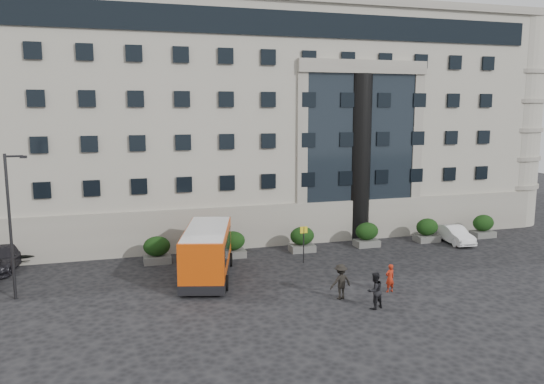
{
  "coord_description": "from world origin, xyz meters",
  "views": [
    {
      "loc": [
        -6.38,
        -27.66,
        10.32
      ],
      "look_at": [
        3.22,
        4.82,
        5.0
      ],
      "focal_mm": 35.0,
      "sensor_mm": 36.0,
      "label": 1
    }
  ],
  "objects": [
    {
      "name": "ground",
      "position": [
        0.0,
        0.0,
        0.0
      ],
      "size": [
        120.0,
        120.0,
        0.0
      ],
      "primitive_type": "plane",
      "color": "black",
      "rests_on": "ground"
    },
    {
      "name": "civic_building",
      "position": [
        6.0,
        22.0,
        9.0
      ],
      "size": [
        44.0,
        24.0,
        18.0
      ],
      "primitive_type": "cube",
      "color": "#A6A093",
      "rests_on": "ground"
    },
    {
      "name": "entrance_column",
      "position": [
        12.0,
        10.3,
        6.5
      ],
      "size": [
        1.8,
        1.8,
        13.0
      ],
      "primitive_type": "cylinder",
      "color": "black",
      "rests_on": "ground"
    },
    {
      "name": "hedge_a",
      "position": [
        -4.0,
        7.8,
        0.93
      ],
      "size": [
        1.8,
        1.26,
        1.84
      ],
      "color": "#535351",
      "rests_on": "ground"
    },
    {
      "name": "hedge_b",
      "position": [
        1.2,
        7.8,
        0.93
      ],
      "size": [
        1.8,
        1.26,
        1.84
      ],
      "color": "#535351",
      "rests_on": "ground"
    },
    {
      "name": "hedge_c",
      "position": [
        6.4,
        7.8,
        0.93
      ],
      "size": [
        1.8,
        1.26,
        1.84
      ],
      "color": "#535351",
      "rests_on": "ground"
    },
    {
      "name": "hedge_d",
      "position": [
        11.6,
        7.8,
        0.93
      ],
      "size": [
        1.8,
        1.26,
        1.84
      ],
      "color": "#535351",
      "rests_on": "ground"
    },
    {
      "name": "hedge_e",
      "position": [
        16.8,
        7.8,
        0.93
      ],
      "size": [
        1.8,
        1.26,
        1.84
      ],
      "color": "#535351",
      "rests_on": "ground"
    },
    {
      "name": "hedge_f",
      "position": [
        22.0,
        7.8,
        0.93
      ],
      "size": [
        1.8,
        1.26,
        1.84
      ],
      "color": "#535351",
      "rests_on": "ground"
    },
    {
      "name": "street_lamp",
      "position": [
        -11.94,
        3.0,
        4.37
      ],
      "size": [
        1.16,
        0.18,
        8.0
      ],
      "color": "#262628",
      "rests_on": "ground"
    },
    {
      "name": "bus_stop_sign",
      "position": [
        5.5,
        5.0,
        1.73
      ],
      "size": [
        0.5,
        0.08,
        2.52
      ],
      "color": "#262628",
      "rests_on": "ground"
    },
    {
      "name": "minibus",
      "position": [
        -1.27,
        3.72,
        1.72
      ],
      "size": [
        4.43,
        7.89,
        3.12
      ],
      "rotation": [
        0.0,
        0.0,
        -0.26
      ],
      "color": "#C84309",
      "rests_on": "ground"
    },
    {
      "name": "red_truck",
      "position": [
        -12.01,
        12.76,
        1.44
      ],
      "size": [
        2.63,
        5.31,
        2.81
      ],
      "rotation": [
        0.0,
        0.0,
        0.04
      ],
      "color": "maroon",
      "rests_on": "ground"
    },
    {
      "name": "parked_car_c",
      "position": [
        -13.76,
        9.29,
        0.77
      ],
      "size": [
        2.82,
        5.54,
        1.54
      ],
      "primitive_type": "imported",
      "rotation": [
        0.0,
        0.0,
        -0.13
      ],
      "color": "black",
      "rests_on": "ground"
    },
    {
      "name": "parked_car_d",
      "position": [
        -12.81,
        12.31,
        0.76
      ],
      "size": [
        3.02,
        5.69,
        1.52
      ],
      "primitive_type": "imported",
      "rotation": [
        0.0,
        0.0,
        0.09
      ],
      "color": "black",
      "rests_on": "ground"
    },
    {
      "name": "white_taxi",
      "position": [
        18.6,
        6.81,
        0.67
      ],
      "size": [
        1.76,
        4.2,
        1.35
      ],
      "primitive_type": "imported",
      "rotation": [
        0.0,
        0.0,
        -0.08
      ],
      "color": "white",
      "rests_on": "ground"
    },
    {
      "name": "pedestrian_a",
      "position": [
        8.26,
        -1.79,
        0.82
      ],
      "size": [
        0.66,
        0.51,
        1.63
      ],
      "primitive_type": "imported",
      "rotation": [
        0.0,
        0.0,
        3.35
      ],
      "color": "#A32310",
      "rests_on": "ground"
    },
    {
      "name": "pedestrian_b",
      "position": [
        6.24,
        -3.83,
        0.97
      ],
      "size": [
        1.12,
        0.98,
        1.95
      ],
      "primitive_type": "imported",
      "rotation": [
        0.0,
        0.0,
        3.43
      ],
      "color": "black",
      "rests_on": "ground"
    },
    {
      "name": "pedestrian_c",
      "position": [
        5.12,
        -2.04,
        0.99
      ],
      "size": [
        1.39,
        0.97,
        1.97
      ],
      "primitive_type": "imported",
      "rotation": [
        0.0,
        0.0,
        3.34
      ],
      "color": "black",
      "rests_on": "ground"
    }
  ]
}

